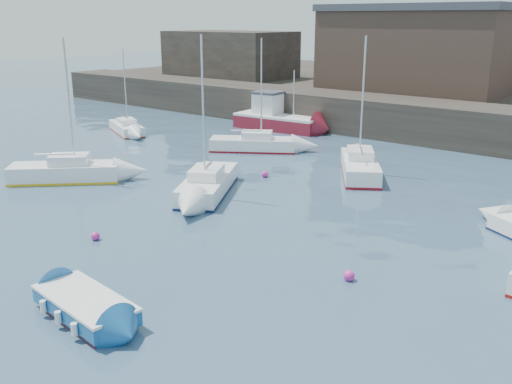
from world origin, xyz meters
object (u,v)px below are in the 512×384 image
Objects in this scene: buoy_mid at (349,280)px; sailboat_a at (66,171)px; blue_dinghy at (85,306)px; sailboat_b at (208,184)px; buoy_near at (96,240)px; sailboat_e at (126,128)px; sailboat_f at (360,166)px; sailboat_h at (253,144)px; fishing_boat at (276,118)px; buoy_far at (265,177)px.

sailboat_a is at bearing 176.51° from buoy_mid.
sailboat_b is (-6.33, 12.35, 0.13)m from blue_dinghy.
buoy_near is at bearing -83.39° from sailboat_b.
sailboat_e is 17.74× the size of buoy_near.
sailboat_f is 1.04× the size of sailboat_h.
sailboat_a is (0.21, -20.95, -0.41)m from fishing_boat.
sailboat_e reaches higher than buoy_mid.
blue_dinghy reaches higher than buoy_mid.
sailboat_f is at bearing 43.08° from sailboat_a.
sailboat_a is 0.97× the size of sailboat_b.
sailboat_a is 11.80m from buoy_far.
sailboat_e is at bearing 127.35° from sailboat_a.
sailboat_h reaches higher than sailboat_e.
sailboat_h is at bearing 116.52° from blue_dinghy.
sailboat_h is (-4.68, 9.71, -0.04)m from sailboat_b.
sailboat_h is at bearing 134.62° from buoy_far.
sailboat_b reaches higher than fishing_boat.
sailboat_f is 21.23× the size of buoy_near.
sailboat_h is at bearing 74.88° from sailboat_a.
sailboat_a reaches higher than buoy_near.
sailboat_b is at bearing 117.12° from blue_dinghy.
sailboat_b reaches higher than buoy_mid.
buoy_far is at bearing 109.35° from blue_dinghy.
blue_dinghy is at bearing -41.23° from sailboat_e.
sailboat_f is at bearing 43.25° from buoy_far.
buoy_mid is at bearing 17.87° from buoy_near.
blue_dinghy is at bearing -31.43° from sailboat_a.
fishing_boat is at bearing 124.35° from buoy_far.
blue_dinghy reaches higher than buoy_far.
sailboat_e is 0.87× the size of sailboat_h.
buoy_mid is at bearing -39.66° from buoy_far.
blue_dinghy is at bearing -63.48° from sailboat_h.
sailboat_a is 8.93m from sailboat_b.
fishing_boat is 1.00× the size of sailboat_h.
buoy_mid is (11.52, -4.66, -0.55)m from sailboat_b.
sailboat_b reaches higher than buoy_near.
sailboat_e is 17.25× the size of buoy_far.
buoy_near is at bearing -102.49° from sailboat_f.
buoy_far is at bearing 140.34° from buoy_mid.
sailboat_b is at bearing 22.76° from sailboat_a.
buoy_far is at bearing -45.38° from sailboat_h.
sailboat_e is (-17.13, 8.20, -0.10)m from sailboat_b.
sailboat_f reaches higher than fishing_boat.
buoy_far is (8.83, -12.92, -0.99)m from fishing_boat.
sailboat_b is (8.45, -17.50, -0.43)m from fishing_boat.
blue_dinghy is at bearing -85.35° from sailboat_f.
fishing_boat reaches higher than buoy_mid.
sailboat_b reaches higher than sailboat_f.
sailboat_e is (-8.90, 11.66, -0.13)m from sailboat_a.
sailboat_h is (-11.01, 22.06, 0.09)m from blue_dinghy.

